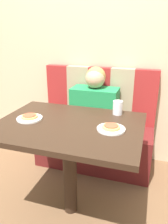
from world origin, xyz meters
TOP-DOWN VIEW (x-y plane):
  - ground_plane at (0.00, 0.00)m, footprint 12.00×12.00m
  - wall_back at (0.00, 0.96)m, footprint 7.00×0.05m
  - booth_seat at (0.00, 0.68)m, footprint 1.14×0.46m
  - booth_backrest at (0.00, 0.86)m, footprint 1.14×0.09m
  - dining_table at (0.00, 0.00)m, footprint 0.98×0.73m
  - person at (0.00, 0.68)m, footprint 0.44×0.23m
  - plate_left at (-0.29, -0.01)m, footprint 0.18×0.18m
  - plate_right at (0.29, -0.01)m, footprint 0.18×0.18m
  - pizza_left at (-0.29, -0.01)m, footprint 0.11×0.11m
  - pizza_right at (0.29, -0.01)m, footprint 0.11×0.11m
  - drinking_cup at (0.28, 0.28)m, footprint 0.07×0.07m

SIDE VIEW (x-z plane):
  - ground_plane at x=0.00m, z-range 0.00..0.00m
  - booth_seat at x=0.00m, z-range 0.00..0.43m
  - dining_table at x=0.00m, z-range 0.27..1.00m
  - person at x=0.00m, z-range 0.40..0.98m
  - booth_backrest at x=0.00m, z-range 0.43..0.98m
  - plate_left at x=-0.29m, z-range 0.73..0.74m
  - plate_right at x=0.29m, z-range 0.73..0.74m
  - pizza_left at x=-0.29m, z-range 0.74..0.76m
  - pizza_right at x=0.29m, z-range 0.74..0.76m
  - drinking_cup at x=0.28m, z-range 0.73..0.84m
  - wall_back at x=0.00m, z-range 0.00..2.60m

